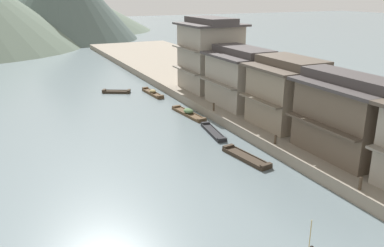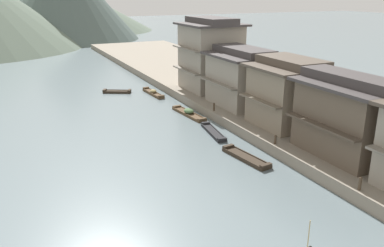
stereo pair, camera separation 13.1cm
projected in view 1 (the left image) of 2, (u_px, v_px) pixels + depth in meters
The scene contains 14 objects.
riverbank_right at pixel (258, 96), 48.85m from camera, with size 18.00×110.00×0.94m, color gray.
boat_moored_nearest at pixel (116, 92), 52.32m from camera, with size 3.62×2.57×0.43m.
boat_moored_second at pixel (188, 113), 42.92m from camera, with size 1.55×5.86×0.72m.
boat_moored_third at pixel (153, 93), 51.43m from camera, with size 1.15×5.37×0.66m.
boat_moored_far at pixel (246, 157), 31.69m from camera, with size 1.72×5.01×0.44m.
boat_midriver_drifting at pixel (213, 132), 37.37m from camera, with size 1.63×5.05×0.40m.
house_waterfront_second at pixel (346, 116), 29.42m from camera, with size 5.25×7.90×6.14m.
house_waterfront_tall at pixel (289, 92), 36.26m from camera, with size 6.94×6.53×6.14m.
house_waterfront_narrow at pixel (242, 77), 42.76m from camera, with size 6.46×7.82×6.14m.
house_waterfront_far at pixel (210, 54), 49.27m from camera, with size 7.13×7.44×8.74m.
mooring_post_dock_near at pixel (360, 183), 24.77m from camera, with size 0.20×0.20×0.86m, color #473828.
mooring_post_dock_mid at pixel (275, 140), 32.24m from camera, with size 0.20×0.20×0.72m, color #473828.
mooring_post_dock_far at pixel (214, 107), 41.18m from camera, with size 0.20×0.20×0.79m, color #473828.
hill_far_east at pixel (74, 9), 131.40m from camera, with size 49.71×49.71×13.68m, color #5B6B5B.
Camera 1 is at (-11.80, -9.36, 12.68)m, focal length 37.49 mm.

